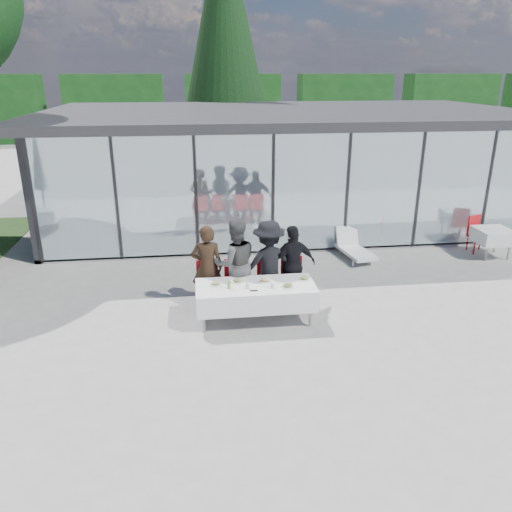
{
  "coord_description": "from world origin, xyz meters",
  "views": [
    {
      "loc": [
        -0.97,
        -8.25,
        4.54
      ],
      "look_at": [
        0.24,
        1.2,
        1.01
      ],
      "focal_mm": 35.0,
      "sensor_mm": 36.0,
      "label": 1
    }
  ],
  "objects": [
    {
      "name": "plate_c",
      "position": [
        0.32,
        0.45,
        0.78
      ],
      "size": [
        0.24,
        0.24,
        0.07
      ],
      "color": "silver",
      "rests_on": "dining_table"
    },
    {
      "name": "diner_c",
      "position": [
        0.47,
        1.04,
        0.9
      ],
      "size": [
        1.34,
        1.34,
        1.79
      ],
      "primitive_type": "imported",
      "rotation": [
        0.0,
        0.0,
        3.31
      ],
      "color": "black",
      "rests_on": "ground"
    },
    {
      "name": "diner_b",
      "position": [
        -0.2,
        1.04,
        0.93
      ],
      "size": [
        1.01,
        1.01,
        1.85
      ],
      "primitive_type": "imported",
      "rotation": [
        0.0,
        0.0,
        3.27
      ],
      "color": "#505050",
      "rests_on": "ground"
    },
    {
      "name": "juice_bottle",
      "position": [
        -0.39,
        0.22,
        0.83
      ],
      "size": [
        0.06,
        0.06,
        0.16
      ],
      "primitive_type": "cylinder",
      "color": "#84AA47",
      "rests_on": "dining_table"
    },
    {
      "name": "plate_d",
      "position": [
        1.09,
        0.47,
        0.78
      ],
      "size": [
        0.24,
        0.24,
        0.07
      ],
      "color": "silver",
      "rests_on": "dining_table"
    },
    {
      "name": "dining_table",
      "position": [
        0.12,
        0.33,
        0.54
      ],
      "size": [
        2.26,
        0.96,
        0.75
      ],
      "color": "white",
      "rests_on": "ground"
    },
    {
      "name": "spare_chair_a",
      "position": [
        6.44,
        3.55,
        0.54
      ],
      "size": [
        0.57,
        0.57,
        0.97
      ],
      "color": "red",
      "rests_on": "ground"
    },
    {
      "name": "pavilion",
      "position": [
        2.0,
        8.16,
        2.15
      ],
      "size": [
        14.8,
        8.8,
        3.44
      ],
      "color": "gray",
      "rests_on": "ground"
    },
    {
      "name": "plate_a",
      "position": [
        -0.63,
        0.43,
        0.78
      ],
      "size": [
        0.24,
        0.24,
        0.07
      ],
      "color": "silver",
      "rests_on": "dining_table"
    },
    {
      "name": "plate_b",
      "position": [
        -0.21,
        0.51,
        0.78
      ],
      "size": [
        0.24,
        0.24,
        0.07
      ],
      "color": "silver",
      "rests_on": "dining_table"
    },
    {
      "name": "diner_d",
      "position": [
        0.97,
        1.04,
        0.84
      ],
      "size": [
        1.16,
        1.16,
        1.67
      ],
      "primitive_type": "imported",
      "rotation": [
        0.0,
        0.0,
        3.34
      ],
      "color": "black",
      "rests_on": "ground"
    },
    {
      "name": "folded_eyeglasses",
      "position": [
        0.05,
        0.06,
        0.76
      ],
      "size": [
        0.14,
        0.03,
        0.01
      ],
      "primitive_type": "cube",
      "color": "black",
      "rests_on": "dining_table"
    },
    {
      "name": "lounger",
      "position": [
        3.09,
        3.56,
        0.26
      ],
      "size": [
        0.81,
        1.41,
        0.72
      ],
      "color": "white",
      "rests_on": "ground"
    },
    {
      "name": "spare_chair_b",
      "position": [
        4.11,
        4.23,
        0.54
      ],
      "size": [
        0.61,
        0.61,
        0.97
      ],
      "color": "red",
      "rests_on": "ground"
    },
    {
      "name": "diner_chair_b",
      "position": [
        -0.2,
        1.08,
        0.54
      ],
      "size": [
        0.44,
        0.44,
        0.97
      ],
      "color": "red",
      "rests_on": "ground"
    },
    {
      "name": "diner_chair_c",
      "position": [
        0.47,
        1.08,
        0.54
      ],
      "size": [
        0.44,
        0.44,
        0.97
      ],
      "color": "red",
      "rests_on": "ground"
    },
    {
      "name": "diner_chair_a",
      "position": [
        -0.76,
        1.08,
        0.54
      ],
      "size": [
        0.44,
        0.44,
        0.97
      ],
      "color": "red",
      "rests_on": "ground"
    },
    {
      "name": "diner_a",
      "position": [
        -0.76,
        1.04,
        0.87
      ],
      "size": [
        0.69,
        0.69,
        1.75
      ],
      "primitive_type": "imported",
      "rotation": [
        0.0,
        0.0,
        3.06
      ],
      "color": "#312116",
      "rests_on": "ground"
    },
    {
      "name": "conifer_tree",
      "position": [
        0.5,
        13.0,
        5.99
      ],
      "size": [
        4.0,
        4.0,
        10.5
      ],
      "color": "#382316",
      "rests_on": "ground"
    },
    {
      "name": "treeline",
      "position": [
        -2.0,
        28.0,
        2.2
      ],
      "size": [
        62.5,
        2.0,
        4.4
      ],
      "color": "#103413",
      "rests_on": "ground"
    },
    {
      "name": "diner_chair_d",
      "position": [
        0.97,
        1.08,
        0.54
      ],
      "size": [
        0.44,
        0.44,
        0.97
      ],
      "color": "red",
      "rests_on": "ground"
    },
    {
      "name": "spare_table_right",
      "position": [
        6.66,
        3.12,
        0.55
      ],
      "size": [
        0.86,
        0.86,
        0.74
      ],
      "color": "white",
      "rests_on": "ground"
    },
    {
      "name": "ground",
      "position": [
        0.0,
        0.0,
        0.0
      ],
      "size": [
        90.0,
        90.0,
        0.0
      ],
      "primitive_type": "plane",
      "color": "#9D9C95",
      "rests_on": "ground"
    },
    {
      "name": "plate_extra",
      "position": [
        0.69,
        0.15,
        0.78
      ],
      "size": [
        0.24,
        0.24,
        0.07
      ],
      "color": "silver",
      "rests_on": "dining_table"
    },
    {
      "name": "drinking_glasses",
      "position": [
        0.38,
        0.17,
        0.8
      ],
      "size": [
        0.89,
        0.11,
        0.1
      ],
      "color": "silver",
      "rests_on": "dining_table"
    }
  ]
}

